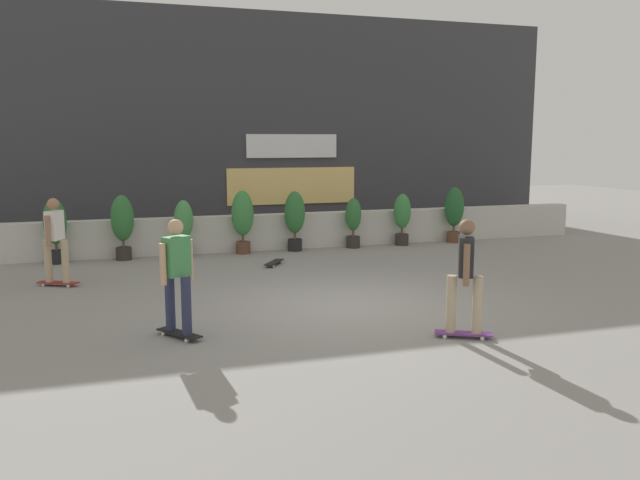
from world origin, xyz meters
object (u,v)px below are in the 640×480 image
object	(u,v)px
potted_plant_3	(243,217)
skater_mid_plaza	(177,273)
potted_plant_0	(55,226)
skater_far_right	(465,273)
potted_plant_5	(353,220)
potted_plant_2	(184,225)
skateboard_near_camera	(274,262)
potted_plant_4	(295,216)
potted_plant_1	(122,222)
skater_by_wall_left	(55,238)
potted_plant_6	(402,216)
potted_plant_7	(454,210)

from	to	relation	value
potted_plant_3	skater_mid_plaza	distance (m)	6.92
potted_plant_3	skater_mid_plaza	bearing A→B (deg)	-108.63
potted_plant_0	skater_far_right	distance (m)	9.79
potted_plant_5	skater_far_right	world-z (taller)	skater_far_right
potted_plant_2	skateboard_near_camera	size ratio (longest dim) A/B	1.76
potted_plant_4	potted_plant_5	size ratio (longest dim) A/B	1.17
potted_plant_1	potted_plant_4	size ratio (longest dim) A/B	1.01
potted_plant_4	skater_by_wall_left	world-z (taller)	skater_by_wall_left
potted_plant_1	skater_by_wall_left	bearing A→B (deg)	-117.03
potted_plant_4	potted_plant_3	bearing A→B (deg)	180.00
potted_plant_6	skater_by_wall_left	bearing A→B (deg)	-163.49
potted_plant_7	potted_plant_4	bearing A→B (deg)	-180.00
skater_by_wall_left	skater_mid_plaza	xyz separation A→B (m)	(1.89, -4.07, 0.00)
potted_plant_4	potted_plant_6	bearing A→B (deg)	0.00
skater_by_wall_left	potted_plant_2	bearing A→B (deg)	42.95
skater_far_right	skateboard_near_camera	bearing A→B (deg)	101.76
potted_plant_2	potted_plant_4	xyz separation A→B (m)	(2.76, 0.00, 0.11)
potted_plant_5	potted_plant_7	bearing A→B (deg)	0.00
potted_plant_1	potted_plant_5	distance (m)	5.73
potted_plant_4	skateboard_near_camera	bearing A→B (deg)	-119.44
potted_plant_0	potted_plant_4	distance (m)	5.62
skater_mid_plaza	skateboard_near_camera	distance (m)	5.56
potted_plant_7	skateboard_near_camera	world-z (taller)	potted_plant_7
potted_plant_7	skater_by_wall_left	size ratio (longest dim) A/B	0.89
potted_plant_0	skater_by_wall_left	size ratio (longest dim) A/B	0.87
potted_plant_2	potted_plant_5	size ratio (longest dim) A/B	1.05
potted_plant_4	potted_plant_6	distance (m)	2.96
potted_plant_3	potted_plant_6	distance (m)	4.29
potted_plant_7	potted_plant_1	bearing A→B (deg)	-180.00
potted_plant_0	skater_mid_plaza	size ratio (longest dim) A/B	0.87
potted_plant_6	skater_mid_plaza	distance (m)	9.23
potted_plant_0	potted_plant_2	size ratio (longest dim) A/B	1.09
potted_plant_6	potted_plant_5	bearing A→B (deg)	180.00
potted_plant_7	skater_far_right	size ratio (longest dim) A/B	0.89
potted_plant_7	potted_plant_6	bearing A→B (deg)	180.00
potted_plant_2	potted_plant_7	xyz separation A→B (m)	(7.27, 0.00, 0.11)
potted_plant_1	potted_plant_6	world-z (taller)	potted_plant_1
skater_mid_plaza	potted_plant_3	bearing A→B (deg)	71.37
potted_plant_6	skater_far_right	xyz separation A→B (m)	(-2.65, -7.80, 0.16)
potted_plant_3	potted_plant_6	xyz separation A→B (m)	(4.29, 0.00, -0.13)
potted_plant_1	potted_plant_3	size ratio (longest dim) A/B	0.98
potted_plant_5	skater_far_right	size ratio (longest dim) A/B	0.76
skater_by_wall_left	skateboard_near_camera	world-z (taller)	skater_by_wall_left
potted_plant_4	potted_plant_7	size ratio (longest dim) A/B	1.00
potted_plant_6	skater_by_wall_left	size ratio (longest dim) A/B	0.81
potted_plant_0	potted_plant_6	world-z (taller)	potted_plant_0
potted_plant_0	skateboard_near_camera	bearing A→B (deg)	-20.10
potted_plant_1	potted_plant_4	distance (m)	4.16
potted_plant_5	skater_mid_plaza	world-z (taller)	skater_mid_plaza
potted_plant_2	skater_by_wall_left	world-z (taller)	skater_by_wall_left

